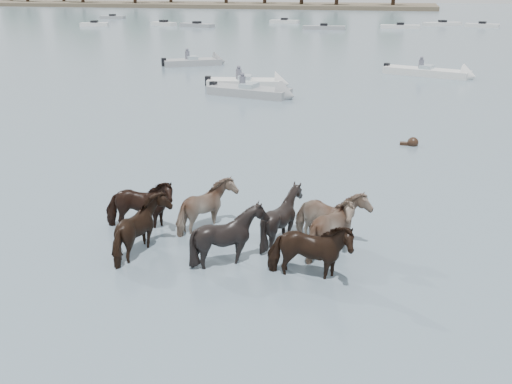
# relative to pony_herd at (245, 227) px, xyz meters

# --- Properties ---
(ground) EXTENTS (400.00, 400.00, 0.00)m
(ground) POSITION_rel_pony_herd_xyz_m (-0.76, -1.68, -0.57)
(ground) COLOR slate
(ground) RESTS_ON ground
(shoreline) EXTENTS (160.00, 30.00, 1.00)m
(shoreline) POSITION_rel_pony_herd_xyz_m (-70.76, 148.32, -0.07)
(shoreline) COLOR #4C4233
(shoreline) RESTS_ON ground
(pony_herd) EXTENTS (6.96, 3.48, 1.65)m
(pony_herd) POSITION_rel_pony_herd_xyz_m (0.00, 0.00, 0.00)
(pony_herd) COLOR black
(pony_herd) RESTS_ON ground
(swimming_pony) EXTENTS (0.72, 0.44, 0.44)m
(swimming_pony) POSITION_rel_pony_herd_xyz_m (3.85, 10.64, -0.47)
(swimming_pony) COLOR black
(swimming_pony) RESTS_ON ground
(motorboat_a) EXTENTS (5.37, 2.58, 1.92)m
(motorboat_a) POSITION_rel_pony_herd_xyz_m (-5.65, 22.03, -0.35)
(motorboat_a) COLOR silver
(motorboat_a) RESTS_ON ground
(motorboat_b) EXTENTS (5.48, 2.56, 1.92)m
(motorboat_b) POSITION_rel_pony_herd_xyz_m (-4.58, 18.96, -0.35)
(motorboat_b) COLOR gray
(motorboat_b) RESTS_ON ground
(motorboat_c) EXTENTS (6.51, 3.50, 1.92)m
(motorboat_c) POSITION_rel_pony_herd_xyz_m (5.46, 29.47, -0.35)
(motorboat_c) COLOR silver
(motorboat_c) RESTS_ON ground
(motorboat_f) EXTENTS (5.06, 4.02, 1.92)m
(motorboat_f) POSITION_rel_pony_herd_xyz_m (-12.60, 30.73, -0.35)
(motorboat_f) COLOR gray
(motorboat_f) RESTS_ON ground
(distant_flotilla) EXTENTS (107.46, 25.48, 0.93)m
(distant_flotilla) POSITION_rel_pony_herd_xyz_m (0.57, 75.76, -0.32)
(distant_flotilla) COLOR gray
(distant_flotilla) RESTS_ON ground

